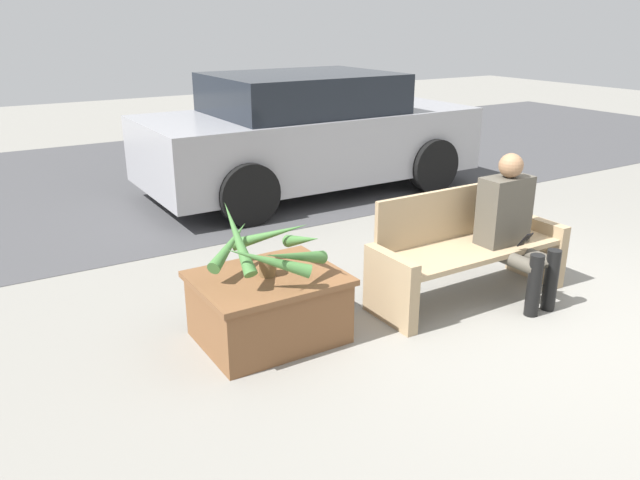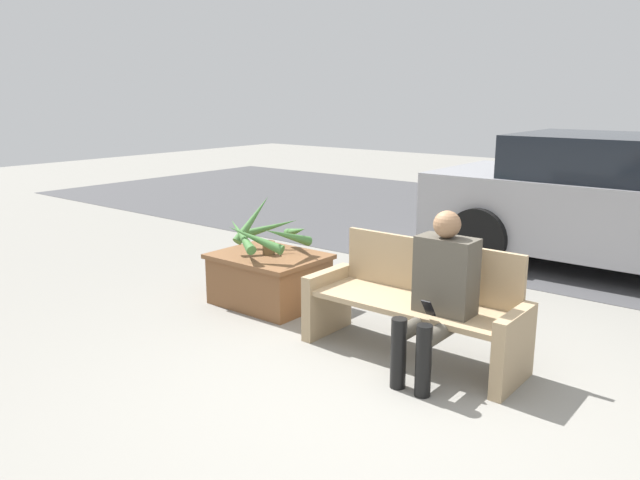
{
  "view_description": "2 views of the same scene",
  "coord_description": "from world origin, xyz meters",
  "px_view_note": "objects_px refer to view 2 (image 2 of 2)",
  "views": [
    {
      "loc": [
        -3.56,
        -2.58,
        2.1
      ],
      "look_at": [
        -1.29,
        1.09,
        0.56
      ],
      "focal_mm": 35.0,
      "sensor_mm": 36.0,
      "label": 1
    },
    {
      "loc": [
        1.98,
        -3.11,
        1.9
      ],
      "look_at": [
        -1.22,
        0.87,
        0.7
      ],
      "focal_mm": 35.0,
      "sensor_mm": 36.0,
      "label": 2
    }
  ],
  "objects_px": {
    "bench": "(415,305)",
    "planter_box": "(269,277)",
    "person_seated": "(439,289)",
    "parked_car": "(626,204)",
    "potted_plant": "(267,232)"
  },
  "relations": [
    {
      "from": "bench",
      "to": "planter_box",
      "type": "xyz_separation_m",
      "value": [
        -1.64,
        0.18,
        -0.13
      ]
    },
    {
      "from": "planter_box",
      "to": "bench",
      "type": "bearing_deg",
      "value": -6.19
    },
    {
      "from": "bench",
      "to": "planter_box",
      "type": "relative_size",
      "value": 1.69
    },
    {
      "from": "planter_box",
      "to": "parked_car",
      "type": "bearing_deg",
      "value": 55.41
    },
    {
      "from": "planter_box",
      "to": "parked_car",
      "type": "xyz_separation_m",
      "value": [
        2.23,
        3.24,
        0.48
      ]
    },
    {
      "from": "person_seated",
      "to": "potted_plant",
      "type": "distance_m",
      "value": 1.96
    },
    {
      "from": "person_seated",
      "to": "parked_car",
      "type": "height_order",
      "value": "parked_car"
    },
    {
      "from": "person_seated",
      "to": "parked_car",
      "type": "distance_m",
      "value": 3.63
    },
    {
      "from": "bench",
      "to": "person_seated",
      "type": "bearing_deg",
      "value": -34.04
    },
    {
      "from": "planter_box",
      "to": "parked_car",
      "type": "relative_size",
      "value": 0.23
    },
    {
      "from": "potted_plant",
      "to": "planter_box",
      "type": "bearing_deg",
      "value": 77.77
    },
    {
      "from": "bench",
      "to": "person_seated",
      "type": "relative_size",
      "value": 1.44
    },
    {
      "from": "bench",
      "to": "parked_car",
      "type": "xyz_separation_m",
      "value": [
        0.59,
        3.42,
        0.35
      ]
    },
    {
      "from": "person_seated",
      "to": "parked_car",
      "type": "relative_size",
      "value": 0.28
    },
    {
      "from": "person_seated",
      "to": "planter_box",
      "type": "xyz_separation_m",
      "value": [
        -1.93,
        0.37,
        -0.36
      ]
    }
  ]
}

